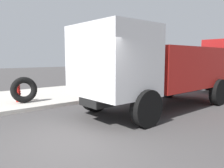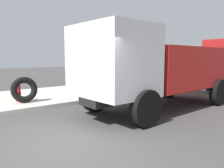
% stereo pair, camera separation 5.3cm
% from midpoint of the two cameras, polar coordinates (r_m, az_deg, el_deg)
% --- Properties ---
extents(ground_plane, '(80.00, 80.00, 0.00)m').
position_cam_midpoint_polar(ground_plane, '(5.23, -8.66, -15.75)').
color(ground_plane, '#423F3F').
extents(sidewalk_curb, '(36.00, 5.00, 0.15)m').
position_cam_midpoint_polar(sidewalk_curb, '(11.11, -26.25, -3.86)').
color(sidewalk_curb, '#BCB7AD').
rests_on(sidewalk_curb, ground).
extents(fire_hydrant, '(0.22, 0.49, 0.91)m').
position_cam_midpoint_polar(fire_hydrant, '(10.06, -23.22, -1.52)').
color(fire_hydrant, red).
rests_on(fire_hydrant, sidewalk_curb).
extents(loose_tire, '(1.09, 0.48, 1.08)m').
position_cam_midpoint_polar(loose_tire, '(9.76, -21.86, -1.39)').
color(loose_tire, black).
rests_on(loose_tire, sidewalk_curb).
extents(dump_truck_red, '(7.04, 2.90, 3.00)m').
position_cam_midpoint_polar(dump_truck_red, '(8.72, 11.63, 4.13)').
color(dump_truck_red, red).
rests_on(dump_truck_red, ground).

